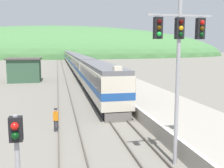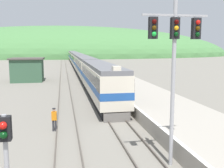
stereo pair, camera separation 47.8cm
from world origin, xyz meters
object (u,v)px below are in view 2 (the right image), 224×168
object	(u,v)px
carriage_third	(78,61)
signal_mast_main	(174,51)
express_train_lead_car	(101,80)
carriage_fourth	(74,57)
track_worker	(54,118)
signal_post_siding	(6,155)
carriage_second	(85,66)
carriage_fifth	(72,55)

from	to	relation	value
carriage_third	signal_mast_main	world-z (taller)	signal_mast_main
express_train_lead_car	carriage_fourth	size ratio (longest dim) A/B	0.89
carriage_fourth	track_worker	xyz separation A→B (m)	(-4.91, -76.97, -1.29)
signal_post_siding	track_worker	xyz separation A→B (m)	(0.97, 11.08, -2.00)
carriage_second	signal_post_siding	bearing A→B (deg)	-97.75
carriage_second	signal_mast_main	xyz separation A→B (m)	(1.13, -38.82, 3.56)
carriage_fourth	signal_mast_main	world-z (taller)	signal_mast_main
carriage_second	signal_mast_main	distance (m)	39.00
express_train_lead_car	carriage_fifth	xyz separation A→B (m)	(0.00, 88.72, -0.01)
express_train_lead_car	carriage_fourth	world-z (taller)	express_train_lead_car
carriage_second	carriage_third	xyz separation A→B (m)	(0.00, 22.42, 0.00)
signal_post_siding	track_worker	size ratio (longest dim) A/B	2.44
carriage_second	signal_post_siding	xyz separation A→B (m)	(-5.88, -43.22, 0.70)
express_train_lead_car	track_worker	size ratio (longest dim) A/B	11.30
carriage_third	signal_mast_main	distance (m)	61.36
express_train_lead_car	signal_post_siding	bearing A→B (deg)	-105.13
carriage_fifth	signal_mast_main	world-z (taller)	signal_mast_main
carriage_third	carriage_fifth	world-z (taller)	same
signal_post_siding	carriage_fifth	bearing A→B (deg)	86.95
carriage_second	carriage_third	bearing A→B (deg)	90.00
signal_mast_main	carriage_fifth	bearing A→B (deg)	90.61
carriage_second	track_worker	size ratio (longest dim) A/B	12.69
carriage_third	carriage_fourth	xyz separation A→B (m)	(0.00, 22.42, 0.00)
express_train_lead_car	signal_post_siding	world-z (taller)	express_train_lead_car
carriage_third	signal_post_siding	size ratio (longest dim) A/B	5.20
carriage_fourth	signal_mast_main	size ratio (longest dim) A/B	2.56
carriage_fifth	express_train_lead_car	bearing A→B (deg)	-90.00
express_train_lead_car	carriage_fifth	bearing A→B (deg)	90.00
express_train_lead_car	carriage_fifth	size ratio (longest dim) A/B	0.89
carriage_fifth	carriage_fourth	bearing A→B (deg)	-90.00
express_train_lead_car	signal_mast_main	world-z (taller)	signal_mast_main
carriage_fourth	track_worker	size ratio (longest dim) A/B	12.69
signal_post_siding	track_worker	distance (m)	11.30
carriage_third	track_worker	size ratio (longest dim) A/B	12.69
carriage_second	signal_post_siding	distance (m)	43.62
carriage_third	carriage_fourth	world-z (taller)	same
carriage_fourth	track_worker	world-z (taller)	carriage_fourth
signal_post_siding	signal_mast_main	bearing A→B (deg)	32.06
carriage_second	carriage_fifth	world-z (taller)	same
express_train_lead_car	carriage_second	xyz separation A→B (m)	(0.00, 21.47, -0.01)
express_train_lead_car	carriage_fifth	world-z (taller)	express_train_lead_car
carriage_fifth	track_worker	bearing A→B (deg)	-92.83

